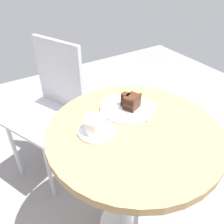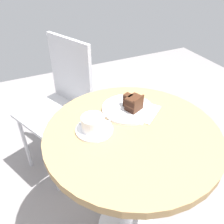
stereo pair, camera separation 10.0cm
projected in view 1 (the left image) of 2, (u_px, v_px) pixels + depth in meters
cafe_table at (133, 151)px, 1.04m from camera, size 0.72×0.72×0.73m
saucer at (97, 131)px, 0.95m from camera, size 0.15×0.15×0.01m
coffee_cup at (96, 124)px, 0.93m from camera, size 0.13×0.09×0.06m
teaspoon at (85, 129)px, 0.95m from camera, size 0.02×0.10×0.00m
cake_plate at (126, 108)px, 1.08m from camera, size 0.23×0.23×0.01m
cake_slice at (131, 101)px, 1.06m from camera, size 0.09×0.09×0.07m
fork at (117, 102)px, 1.11m from camera, size 0.09×0.12×0.00m
napkin at (135, 108)px, 1.09m from camera, size 0.23×0.24×0.00m
cafe_chair at (52, 101)px, 1.48m from camera, size 0.50×0.50×0.91m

